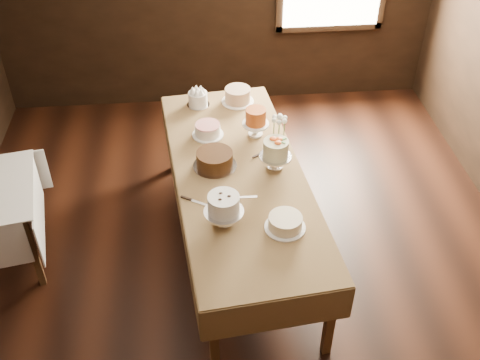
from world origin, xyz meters
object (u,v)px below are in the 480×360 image
(cake_meringue, at_px, (198,99))
(cake_swirl, at_px, (224,211))
(cake_speckled, at_px, (238,96))
(cake_server_c, at_px, (225,150))
(cake_server_d, at_px, (268,151))
(display_table, at_px, (239,179))
(cake_chocolate, at_px, (215,160))
(cake_server_e, at_px, (200,203))
(cake_flowers, at_px, (275,156))
(flower_vase, at_px, (278,143))
(cake_cream, at_px, (285,223))
(cake_server_a, at_px, (248,197))
(cake_caramel, at_px, (256,124))
(cake_lattice, at_px, (208,131))

(cake_meringue, bearing_deg, cake_swirl, -85.58)
(cake_speckled, distance_m, cake_server_c, 0.80)
(cake_server_d, bearing_deg, display_table, -167.26)
(cake_meringue, xyz_separation_m, cake_server_d, (0.57, -0.80, -0.06))
(cake_chocolate, height_order, cake_server_e, cake_chocolate)
(cake_meringue, bearing_deg, cake_server_e, -91.74)
(cake_flowers, height_order, cake_swirl, cake_flowers)
(display_table, height_order, cake_chocolate, cake_chocolate)
(cake_swirl, relative_size, flower_vase, 2.53)
(cake_cream, xyz_separation_m, cake_server_a, (-0.24, 0.37, -0.05))
(cake_caramel, height_order, cake_chocolate, cake_caramel)
(cake_flowers, relative_size, cake_server_c, 1.20)
(cake_cream, height_order, cake_server_a, cake_cream)
(display_table, distance_m, cake_chocolate, 0.25)
(display_table, relative_size, cake_server_e, 11.46)
(display_table, xyz_separation_m, cake_caramel, (0.20, 0.54, 0.18))
(cake_meringue, height_order, cake_server_c, cake_meringue)
(cake_chocolate, height_order, cake_server_a, cake_chocolate)
(cake_cream, bearing_deg, cake_speckled, 95.93)
(cake_speckled, xyz_separation_m, cake_chocolate, (-0.28, -1.00, -0.00))
(cake_meringue, height_order, cake_server_a, cake_meringue)
(cake_lattice, relative_size, cake_server_a, 1.24)
(cake_speckled, xyz_separation_m, cake_swirl, (-0.26, -1.69, 0.05))
(cake_server_d, distance_m, cake_server_e, 0.87)
(cake_flowers, relative_size, cake_server_d, 1.20)
(cake_lattice, distance_m, cake_server_c, 0.28)
(cake_speckled, height_order, cake_server_e, cake_speckled)
(cake_server_e, bearing_deg, cake_caramel, 89.64)
(cake_meringue, relative_size, cake_lattice, 0.79)
(display_table, height_order, cake_meringue, cake_meringue)
(cake_flowers, height_order, cake_server_e, cake_flowers)
(cake_chocolate, xyz_separation_m, cake_flowers, (0.50, -0.06, 0.05))
(cake_chocolate, distance_m, cake_server_a, 0.48)
(cake_meringue, bearing_deg, cake_chocolate, -84.00)
(display_table, xyz_separation_m, cake_lattice, (-0.23, 0.57, 0.11))
(cake_flowers, relative_size, cake_server_e, 1.20)
(cake_swirl, relative_size, cake_server_d, 1.28)
(cake_caramel, height_order, cake_flowers, same)
(display_table, relative_size, flower_vase, 22.58)
(cake_chocolate, distance_m, cake_server_c, 0.25)
(cake_lattice, height_order, cake_server_c, cake_lattice)
(display_table, xyz_separation_m, cake_server_e, (-0.34, -0.34, 0.07))
(cake_meringue, relative_size, cake_chocolate, 0.55)
(cake_server_d, relative_size, flower_vase, 1.97)
(cake_meringue, xyz_separation_m, cake_caramel, (0.49, -0.54, 0.05))
(cake_caramel, height_order, cake_server_a, cake_caramel)
(flower_vase, bearing_deg, cake_server_a, -118.08)
(cake_meringue, relative_size, cake_speckled, 0.69)
(cake_flowers, distance_m, cake_server_e, 0.76)
(cake_server_a, distance_m, cake_server_d, 0.63)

